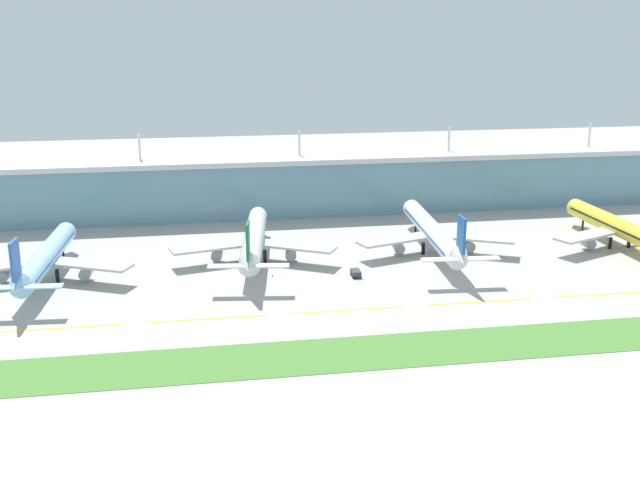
{
  "coord_description": "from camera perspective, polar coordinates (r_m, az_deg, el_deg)",
  "views": [
    {
      "loc": [
        -40.7,
        -176.43,
        69.23
      ],
      "look_at": [
        -3.15,
        40.05,
        7.0
      ],
      "focal_mm": 44.25,
      "sensor_mm": 36.0,
      "label": 1
    }
  ],
  "objects": [
    {
      "name": "ground_plane",
      "position": [
        193.85,
        2.95,
        -5.13
      ],
      "size": [
        600.0,
        600.0,
        0.0
      ],
      "primitive_type": "plane",
      "color": "#A8A59E"
    },
    {
      "name": "terminal_building",
      "position": [
        292.41,
        -1.65,
        4.3
      ],
      "size": [
        288.0,
        34.0,
        30.37
      ],
      "color": "#6693A8",
      "rests_on": "ground"
    },
    {
      "name": "airliner_nearest",
      "position": [
        225.73,
        -19.28,
        -1.25
      ],
      "size": [
        48.66,
        62.45,
        18.9
      ],
      "color": "#9ED1EA",
      "rests_on": "ground"
    },
    {
      "name": "airliner_near_middle",
      "position": [
        231.46,
        -4.8,
        0.02
      ],
      "size": [
        48.33,
        65.47,
        18.9
      ],
      "color": "silver",
      "rests_on": "ground"
    },
    {
      "name": "airliner_far_middle",
      "position": [
        241.17,
        8.18,
        0.56
      ],
      "size": [
        48.67,
        70.45,
        18.9
      ],
      "color": "white",
      "rests_on": "ground"
    },
    {
      "name": "airliner_farthest",
      "position": [
        261.77,
        20.78,
        0.89
      ],
      "size": [
        48.78,
        61.66,
        18.9
      ],
      "color": "yellow",
      "rests_on": "ground"
    },
    {
      "name": "taxiway_stripe_west",
      "position": [
        192.74,
        -18.29,
        -6.07
      ],
      "size": [
        28.0,
        0.7,
        0.04
      ],
      "primitive_type": "cube",
      "color": "yellow",
      "rests_on": "ground"
    },
    {
      "name": "taxiway_stripe_mid_west",
      "position": [
        190.38,
        -8.09,
        -5.67
      ],
      "size": [
        28.0,
        0.7,
        0.04
      ],
      "primitive_type": "cube",
      "color": "yellow",
      "rests_on": "ground"
    },
    {
      "name": "taxiway_stripe_centre",
      "position": [
        194.04,
        2.03,
        -5.09
      ],
      "size": [
        28.0,
        0.7,
        0.04
      ],
      "primitive_type": "cube",
      "color": "yellow",
      "rests_on": "ground"
    },
    {
      "name": "taxiway_stripe_mid_east",
      "position": [
        203.4,
        11.47,
        -4.41
      ],
      "size": [
        28.0,
        0.7,
        0.04
      ],
      "primitive_type": "cube",
      "color": "yellow",
      "rests_on": "ground"
    },
    {
      "name": "taxiway_stripe_east",
      "position": [
        217.72,
        19.87,
        -3.7
      ],
      "size": [
        28.0,
        0.7,
        0.04
      ],
      "primitive_type": "cube",
      "color": "yellow",
      "rests_on": "ground"
    },
    {
      "name": "grass_verge",
      "position": [
        171.67,
        4.78,
        -8.01
      ],
      "size": [
        300.0,
        18.0,
        0.1
      ],
      "primitive_type": "cube",
      "color": "#477A33",
      "rests_on": "ground"
    },
    {
      "name": "pushback_tug",
      "position": [
        218.39,
        2.61,
        -2.38
      ],
      "size": [
        2.6,
        4.46,
        1.85
      ],
      "color": "#333842",
      "rests_on": "ground"
    },
    {
      "name": "safety_cone_left_wingtip",
      "position": [
        218.57,
        -3.46,
        -2.59
      ],
      "size": [
        0.56,
        0.56,
        0.7
      ],
      "primitive_type": "cone",
      "color": "orange",
      "rests_on": "ground"
    },
    {
      "name": "safety_cone_nose_front",
      "position": [
        220.46,
        0.89,
        -2.39
      ],
      "size": [
        0.56,
        0.56,
        0.7
      ],
      "primitive_type": "cone",
      "color": "orange",
      "rests_on": "ground"
    }
  ]
}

